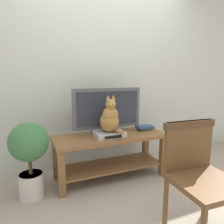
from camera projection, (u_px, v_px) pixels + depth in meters
ground_plane at (140, 202)px, 2.08m from camera, size 12.00×12.00×0.00m
back_wall at (101, 64)px, 2.86m from camera, size 7.00×0.12×2.80m
tv_stand at (110, 148)px, 2.54m from camera, size 1.35×0.51×0.54m
tv at (108, 110)px, 2.54m from camera, size 0.86×0.20×0.56m
media_box at (109, 134)px, 2.43m from camera, size 0.35×0.24×0.06m
cat at (110, 118)px, 2.38m from camera, size 0.22×0.30×0.43m
wooden_chair at (199, 170)px, 1.60m from camera, size 0.49×0.49×0.89m
book_stack at (145, 127)px, 2.76m from camera, size 0.22×0.16×0.05m
potted_plant at (29, 152)px, 2.09m from camera, size 0.39×0.39×0.79m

